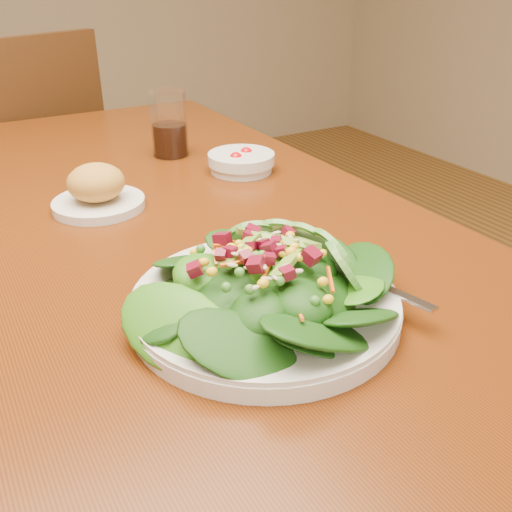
% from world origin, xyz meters
% --- Properties ---
extents(dining_table, '(0.90, 1.40, 0.75)m').
position_xyz_m(dining_table, '(0.00, 0.00, 0.65)').
color(dining_table, '#56240A').
rests_on(dining_table, ground_plane).
extents(chair_far, '(0.57, 0.57, 0.94)m').
position_xyz_m(chair_far, '(-0.02, 0.89, 0.50)').
color(chair_far, '#321F0A').
rests_on(chair_far, ground_plane).
extents(salad_plate, '(0.31, 0.31, 0.09)m').
position_xyz_m(salad_plate, '(0.07, -0.37, 0.78)').
color(salad_plate, silver).
rests_on(salad_plate, dining_table).
extents(bread_plate, '(0.15, 0.15, 0.08)m').
position_xyz_m(bread_plate, '(-0.01, 0.04, 0.78)').
color(bread_plate, silver).
rests_on(bread_plate, dining_table).
extents(tomato_bowl, '(0.13, 0.13, 0.04)m').
position_xyz_m(tomato_bowl, '(0.28, 0.08, 0.77)').
color(tomato_bowl, silver).
rests_on(tomato_bowl, dining_table).
extents(drinking_glass, '(0.07, 0.07, 0.13)m').
position_xyz_m(drinking_glass, '(0.20, 0.24, 0.81)').
color(drinking_glass, silver).
rests_on(drinking_glass, dining_table).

